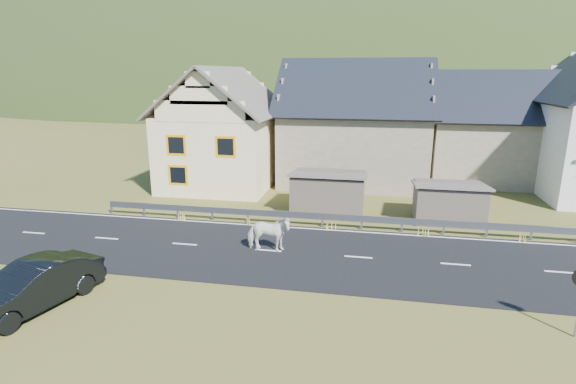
# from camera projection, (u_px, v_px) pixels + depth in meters

# --- Properties ---
(ground) EXTENTS (160.00, 160.00, 0.00)m
(ground) POSITION_uv_depth(u_px,v_px,m) (358.00, 258.00, 19.40)
(ground) COLOR #4C501E
(ground) RESTS_ON ground
(road) EXTENTS (60.00, 7.00, 0.04)m
(road) POSITION_uv_depth(u_px,v_px,m) (358.00, 258.00, 19.39)
(road) COLOR black
(road) RESTS_ON ground
(lane_markings) EXTENTS (60.00, 6.60, 0.01)m
(lane_markings) POSITION_uv_depth(u_px,v_px,m) (358.00, 257.00, 19.39)
(lane_markings) COLOR silver
(lane_markings) RESTS_ON road
(guardrail) EXTENTS (28.10, 0.09, 0.75)m
(guardrail) POSITION_uv_depth(u_px,v_px,m) (362.00, 219.00, 22.75)
(guardrail) COLOR #93969B
(guardrail) RESTS_ON ground
(shed_left) EXTENTS (4.30, 3.30, 2.40)m
(shed_left) POSITION_uv_depth(u_px,v_px,m) (328.00, 193.00, 25.64)
(shed_left) COLOR #64584C
(shed_left) RESTS_ON ground
(shed_right) EXTENTS (3.80, 2.90, 2.20)m
(shed_right) POSITION_uv_depth(u_px,v_px,m) (448.00, 203.00, 24.01)
(shed_right) COLOR #64584C
(shed_right) RESTS_ON ground
(house_cream) EXTENTS (7.80, 9.80, 8.30)m
(house_cream) POSITION_uv_depth(u_px,v_px,m) (224.00, 122.00, 31.48)
(house_cream) COLOR #FFEDB1
(house_cream) RESTS_ON ground
(house_stone_a) EXTENTS (10.80, 9.80, 8.90)m
(house_stone_a) POSITION_uv_depth(u_px,v_px,m) (355.00, 117.00, 32.61)
(house_stone_a) COLOR gray
(house_stone_a) RESTS_ON ground
(house_stone_b) EXTENTS (9.80, 8.80, 8.10)m
(house_stone_b) POSITION_uv_depth(u_px,v_px,m) (494.00, 122.00, 32.79)
(house_stone_b) COLOR gray
(house_stone_b) RESTS_ON ground
(mountain) EXTENTS (440.00, 280.00, 260.00)m
(mountain) POSITION_uv_depth(u_px,v_px,m) (385.00, 138.00, 194.40)
(mountain) COLOR #243715
(mountain) RESTS_ON ground
(conifer_patch) EXTENTS (76.00, 50.00, 28.00)m
(conifer_patch) POSITION_uv_depth(u_px,v_px,m) (186.00, 78.00, 132.21)
(conifer_patch) COLOR black
(conifer_patch) RESTS_ON ground
(horse) EXTENTS (1.02, 2.02, 1.66)m
(horse) POSITION_uv_depth(u_px,v_px,m) (269.00, 233.00, 19.84)
(horse) COLOR white
(horse) RESTS_ON road
(car) EXTENTS (2.82, 5.08, 1.59)m
(car) POSITION_uv_depth(u_px,v_px,m) (32.00, 287.00, 15.10)
(car) COLOR black
(car) RESTS_ON ground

